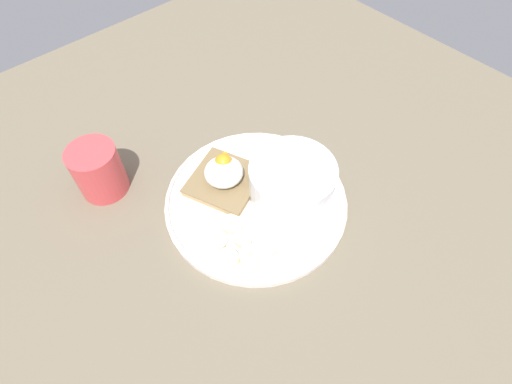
{
  "coord_description": "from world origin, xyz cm",
  "views": [
    {
      "loc": [
        -24.09,
        -26.74,
        54.23
      ],
      "look_at": [
        0.0,
        0.0,
        5.0
      ],
      "focal_mm": 28.0,
      "sensor_mm": 36.0,
      "label": 1
    }
  ],
  "objects_px": {
    "banana_slice_front": "(243,239)",
    "coffee_mug": "(98,170)",
    "oatmeal_bowl": "(292,182)",
    "banana_slice_inner": "(217,241)",
    "banana_slice_right": "(251,256)",
    "toast_slice": "(225,181)",
    "banana_slice_left": "(232,224)",
    "banana_slice_back": "(268,247)",
    "banana_slice_outer": "(228,259)",
    "poached_egg": "(224,170)"
  },
  "relations": [
    {
      "from": "banana_slice_outer",
      "to": "banana_slice_left",
      "type": "bearing_deg",
      "value": 44.36
    },
    {
      "from": "toast_slice",
      "to": "banana_slice_left",
      "type": "distance_m",
      "value": 0.08
    },
    {
      "from": "banana_slice_front",
      "to": "banana_slice_right",
      "type": "relative_size",
      "value": 0.99
    },
    {
      "from": "banana_slice_front",
      "to": "banana_slice_inner",
      "type": "bearing_deg",
      "value": 143.23
    },
    {
      "from": "toast_slice",
      "to": "banana_slice_front",
      "type": "xyz_separation_m",
      "value": [
        -0.05,
        -0.1,
        -0.0
      ]
    },
    {
      "from": "banana_slice_right",
      "to": "coffee_mug",
      "type": "relative_size",
      "value": 0.45
    },
    {
      "from": "banana_slice_left",
      "to": "banana_slice_outer",
      "type": "xyz_separation_m",
      "value": [
        -0.04,
        -0.04,
        0.0
      ]
    },
    {
      "from": "oatmeal_bowl",
      "to": "banana_slice_inner",
      "type": "height_order",
      "value": "oatmeal_bowl"
    },
    {
      "from": "poached_egg",
      "to": "banana_slice_back",
      "type": "height_order",
      "value": "poached_egg"
    },
    {
      "from": "oatmeal_bowl",
      "to": "poached_egg",
      "type": "height_order",
      "value": "oatmeal_bowl"
    },
    {
      "from": "banana_slice_left",
      "to": "banana_slice_outer",
      "type": "distance_m",
      "value": 0.06
    },
    {
      "from": "banana_slice_front",
      "to": "banana_slice_back",
      "type": "distance_m",
      "value": 0.04
    },
    {
      "from": "oatmeal_bowl",
      "to": "coffee_mug",
      "type": "xyz_separation_m",
      "value": [
        -0.21,
        0.22,
        0.0
      ]
    },
    {
      "from": "banana_slice_back",
      "to": "coffee_mug",
      "type": "height_order",
      "value": "coffee_mug"
    },
    {
      "from": "oatmeal_bowl",
      "to": "banana_slice_outer",
      "type": "xyz_separation_m",
      "value": [
        -0.15,
        -0.02,
        -0.03
      ]
    },
    {
      "from": "banana_slice_inner",
      "to": "coffee_mug",
      "type": "xyz_separation_m",
      "value": [
        -0.07,
        0.21,
        0.03
      ]
    },
    {
      "from": "poached_egg",
      "to": "banana_slice_back",
      "type": "relative_size",
      "value": 1.78
    },
    {
      "from": "banana_slice_left",
      "to": "banana_slice_right",
      "type": "relative_size",
      "value": 1.01
    },
    {
      "from": "banana_slice_inner",
      "to": "banana_slice_right",
      "type": "bearing_deg",
      "value": -66.86
    },
    {
      "from": "toast_slice",
      "to": "banana_slice_inner",
      "type": "height_order",
      "value": "toast_slice"
    },
    {
      "from": "banana_slice_outer",
      "to": "banana_slice_inner",
      "type": "bearing_deg",
      "value": 78.94
    },
    {
      "from": "banana_slice_outer",
      "to": "poached_egg",
      "type": "bearing_deg",
      "value": 52.34
    },
    {
      "from": "oatmeal_bowl",
      "to": "banana_slice_right",
      "type": "xyz_separation_m",
      "value": [
        -0.12,
        -0.04,
        -0.03
      ]
    },
    {
      "from": "banana_slice_front",
      "to": "banana_slice_outer",
      "type": "relative_size",
      "value": 1.06
    },
    {
      "from": "oatmeal_bowl",
      "to": "banana_slice_inner",
      "type": "xyz_separation_m",
      "value": [
        -0.14,
        0.01,
        -0.03
      ]
    },
    {
      "from": "banana_slice_back",
      "to": "coffee_mug",
      "type": "distance_m",
      "value": 0.29
    },
    {
      "from": "oatmeal_bowl",
      "to": "banana_slice_front",
      "type": "bearing_deg",
      "value": -173.35
    },
    {
      "from": "banana_slice_right",
      "to": "coffee_mug",
      "type": "height_order",
      "value": "coffee_mug"
    },
    {
      "from": "toast_slice",
      "to": "poached_egg",
      "type": "bearing_deg",
      "value": 49.63
    },
    {
      "from": "banana_slice_back",
      "to": "banana_slice_right",
      "type": "height_order",
      "value": "banana_slice_back"
    },
    {
      "from": "banana_slice_back",
      "to": "coffee_mug",
      "type": "bearing_deg",
      "value": 113.5
    },
    {
      "from": "toast_slice",
      "to": "poached_egg",
      "type": "xyz_separation_m",
      "value": [
        0.0,
        0.0,
        0.02
      ]
    },
    {
      "from": "toast_slice",
      "to": "banana_slice_back",
      "type": "height_order",
      "value": "same"
    },
    {
      "from": "toast_slice",
      "to": "poached_egg",
      "type": "distance_m",
      "value": 0.02
    },
    {
      "from": "oatmeal_bowl",
      "to": "banana_slice_left",
      "type": "distance_m",
      "value": 0.11
    },
    {
      "from": "banana_slice_inner",
      "to": "banana_slice_back",
      "type": "bearing_deg",
      "value": -49.38
    },
    {
      "from": "toast_slice",
      "to": "banana_slice_left",
      "type": "relative_size",
      "value": 3.4
    },
    {
      "from": "toast_slice",
      "to": "banana_slice_left",
      "type": "xyz_separation_m",
      "value": [
        -0.04,
        -0.07,
        -0.0
      ]
    },
    {
      "from": "banana_slice_left",
      "to": "toast_slice",
      "type": "bearing_deg",
      "value": 58.25
    },
    {
      "from": "banana_slice_right",
      "to": "banana_slice_outer",
      "type": "bearing_deg",
      "value": 148.76
    },
    {
      "from": "banana_slice_right",
      "to": "banana_slice_inner",
      "type": "height_order",
      "value": "banana_slice_right"
    },
    {
      "from": "banana_slice_left",
      "to": "banana_slice_right",
      "type": "xyz_separation_m",
      "value": [
        -0.01,
        -0.06,
        0.0
      ]
    },
    {
      "from": "banana_slice_inner",
      "to": "coffee_mug",
      "type": "height_order",
      "value": "coffee_mug"
    },
    {
      "from": "banana_slice_front",
      "to": "coffee_mug",
      "type": "height_order",
      "value": "coffee_mug"
    },
    {
      "from": "poached_egg",
      "to": "banana_slice_back",
      "type": "bearing_deg",
      "value": -102.86
    },
    {
      "from": "poached_egg",
      "to": "coffee_mug",
      "type": "height_order",
      "value": "coffee_mug"
    },
    {
      "from": "toast_slice",
      "to": "banana_slice_back",
      "type": "xyz_separation_m",
      "value": [
        -0.03,
        -0.13,
        -0.0
      ]
    },
    {
      "from": "banana_slice_front",
      "to": "banana_slice_right",
      "type": "xyz_separation_m",
      "value": [
        -0.01,
        -0.03,
        -0.0
      ]
    },
    {
      "from": "banana_slice_left",
      "to": "banana_slice_inner",
      "type": "height_order",
      "value": "banana_slice_inner"
    },
    {
      "from": "toast_slice",
      "to": "oatmeal_bowl",
      "type": "bearing_deg",
      "value": -53.76
    }
  ]
}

